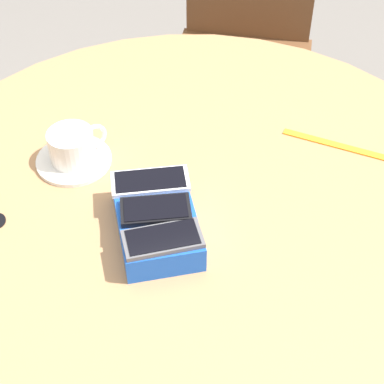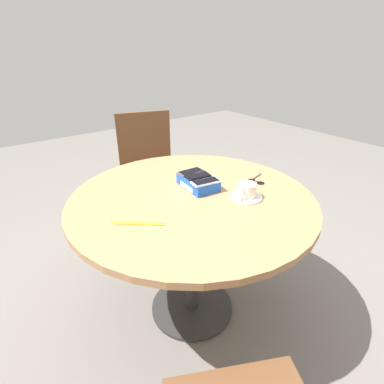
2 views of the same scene
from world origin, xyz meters
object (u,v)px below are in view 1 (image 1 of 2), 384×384
at_px(phone_box, 157,222).
at_px(chair_far_side, 242,57).
at_px(lanyard_strap, 335,145).
at_px(round_table, 192,237).
at_px(phone_gray, 163,239).
at_px(phone_white, 150,181).
at_px(coffee_cup, 73,145).
at_px(phone_black, 156,210).
at_px(saucer, 74,160).

height_order(phone_box, chair_far_side, chair_far_side).
bearing_deg(lanyard_strap, round_table, 101.06).
xyz_separation_m(round_table, phone_gray, (-0.12, 0.09, 0.16)).
relative_size(phone_white, coffee_cup, 1.23).
bearing_deg(phone_box, phone_black, 145.17).
bearing_deg(saucer, phone_box, -154.18).
relative_size(phone_box, phone_black, 1.68).
distance_m(phone_box, saucer, 0.25).
bearing_deg(lanyard_strap, saucer, 78.45).
xyz_separation_m(lanyard_strap, chair_far_side, (0.76, -0.10, -0.29)).
relative_size(saucer, lanyard_strap, 0.68).
height_order(phone_white, coffee_cup, coffee_cup).
bearing_deg(lanyard_strap, phone_black, 106.92).
bearing_deg(coffee_cup, phone_gray, -161.09).
relative_size(phone_box, phone_white, 1.48).
relative_size(phone_white, chair_far_side, 0.18).
height_order(saucer, chair_far_side, chair_far_side).
bearing_deg(saucer, round_table, -131.24).
bearing_deg(phone_box, phone_gray, 174.66).
height_order(phone_gray, lanyard_strap, phone_gray).
xyz_separation_m(coffee_cup, lanyard_strap, (-0.10, -0.51, -0.04)).
distance_m(phone_white, saucer, 0.20).
bearing_deg(phone_white, lanyard_strap, -82.66).
bearing_deg(phone_black, phone_gray, 175.43).
relative_size(round_table, phone_white, 7.91).
height_order(phone_black, phone_white, phone_black).
bearing_deg(chair_far_side, lanyard_strap, 172.58).
height_order(round_table, phone_gray, phone_gray).
bearing_deg(coffee_cup, phone_box, -154.78).
xyz_separation_m(round_table, lanyard_strap, (0.06, -0.32, 0.10)).
bearing_deg(phone_white, coffee_cup, 36.27).
distance_m(phone_box, coffee_cup, 0.25).
relative_size(coffee_cup, chair_far_side, 0.14).
xyz_separation_m(saucer, coffee_cup, (0.00, -0.00, 0.04)).
bearing_deg(phone_gray, lanyard_strap, -65.28).
relative_size(round_table, lanyard_strap, 5.35).
distance_m(phone_white, coffee_cup, 0.19).
relative_size(saucer, chair_far_side, 0.18).
xyz_separation_m(round_table, chair_far_side, (0.83, -0.42, -0.18)).
distance_m(phone_gray, chair_far_side, 1.13).
height_order(round_table, phone_box, phone_box).
distance_m(phone_black, phone_white, 0.07).
bearing_deg(coffee_cup, chair_far_side, -42.52).
distance_m(phone_black, chair_far_side, 1.07).
distance_m(coffee_cup, chair_far_side, 0.95).
relative_size(coffee_cup, lanyard_strap, 0.55).
distance_m(round_table, phone_gray, 0.22).
distance_m(phone_gray, phone_white, 0.14).
xyz_separation_m(phone_box, coffee_cup, (0.22, 0.11, 0.01)).
relative_size(phone_box, chair_far_side, 0.26).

